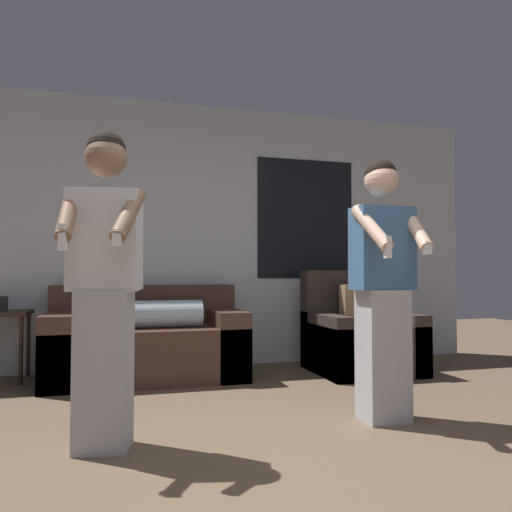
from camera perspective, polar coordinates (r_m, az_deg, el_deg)
name	(u,v)px	position (r m, az deg, el deg)	size (l,w,h in m)	color
ground_plane	(319,496)	(2.35, 7.18, -25.55)	(14.00, 14.00, 0.00)	brown
wall_back	(202,235)	(5.21, -6.24, 2.45)	(6.18, 0.07, 2.70)	silver
couch	(147,343)	(4.68, -12.39, -9.72)	(1.72, 0.89, 0.84)	#472D23
armchair	(360,337)	(5.01, 11.80, -9.09)	(0.94, 0.88, 0.98)	#332823
person_left	(105,282)	(2.82, -16.92, -2.86)	(0.45, 0.52, 1.72)	#B2B2B7
person_right	(383,284)	(3.33, 14.29, -3.12)	(0.45, 0.46, 1.69)	#B2B2B7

